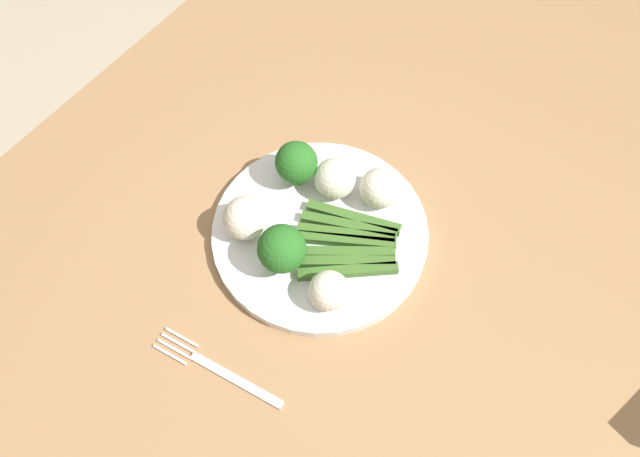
{
  "coord_description": "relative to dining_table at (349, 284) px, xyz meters",
  "views": [
    {
      "loc": [
        -0.33,
        -0.2,
        1.5
      ],
      "look_at": [
        -0.01,
        0.04,
        0.77
      ],
      "focal_mm": 38.09,
      "sensor_mm": 36.0,
      "label": 1
    }
  ],
  "objects": [
    {
      "name": "plate",
      "position": [
        -0.01,
        0.04,
        0.1
      ],
      "size": [
        0.27,
        0.27,
        0.01
      ],
      "primitive_type": "cylinder",
      "color": "white",
      "rests_on": "dining_table"
    },
    {
      "name": "ground_plane",
      "position": [
        0.0,
        0.0,
        -0.66
      ],
      "size": [
        6.0,
        6.0,
        0.02
      ],
      "primitive_type": "cube",
      "color": "#B7A88E"
    },
    {
      "name": "broccoli_outer_edge",
      "position": [
        -0.07,
        0.05,
        0.15
      ],
      "size": [
        0.06,
        0.06,
        0.07
      ],
      "color": "#568E33",
      "rests_on": "plate"
    },
    {
      "name": "fork",
      "position": [
        -0.21,
        0.03,
        0.1
      ],
      "size": [
        0.04,
        0.17,
        0.0
      ],
      "rotation": [
        0.0,
        0.0,
        1.71
      ],
      "color": "silver",
      "rests_on": "dining_table"
    },
    {
      "name": "cauliflower_edge",
      "position": [
        -0.06,
        0.12,
        0.14
      ],
      "size": [
        0.05,
        0.05,
        0.05
      ],
      "primitive_type": "sphere",
      "color": "white",
      "rests_on": "plate"
    },
    {
      "name": "dining_table",
      "position": [
        0.0,
        0.0,
        0.0
      ],
      "size": [
        1.46,
        0.93,
        0.75
      ],
      "color": "#9E754C",
      "rests_on": "ground_plane"
    },
    {
      "name": "cauliflower_front",
      "position": [
        -0.07,
        -0.02,
        0.14
      ],
      "size": [
        0.05,
        0.05,
        0.05
      ],
      "primitive_type": "sphere",
      "color": "white",
      "rests_on": "plate"
    },
    {
      "name": "cauliflower_front_left",
      "position": [
        0.05,
        0.07,
        0.14
      ],
      "size": [
        0.05,
        0.05,
        0.05
      ],
      "primitive_type": "sphere",
      "color": "silver",
      "rests_on": "plate"
    },
    {
      "name": "broccoli_left",
      "position": [
        0.04,
        0.11,
        0.15
      ],
      "size": [
        0.05,
        0.05,
        0.07
      ],
      "color": "#568E33",
      "rests_on": "plate"
    },
    {
      "name": "asparagus_bundle",
      "position": [
        -0.0,
        0.01,
        0.12
      ],
      "size": [
        0.13,
        0.15,
        0.01
      ],
      "rotation": [
        0.0,
        0.0,
        2.11
      ],
      "color": "#3D6626",
      "rests_on": "plate"
    },
    {
      "name": "cauliflower_mid",
      "position": [
        0.08,
        0.01,
        0.14
      ],
      "size": [
        0.05,
        0.05,
        0.05
      ],
      "primitive_type": "sphere",
      "color": "white",
      "rests_on": "plate"
    }
  ]
}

